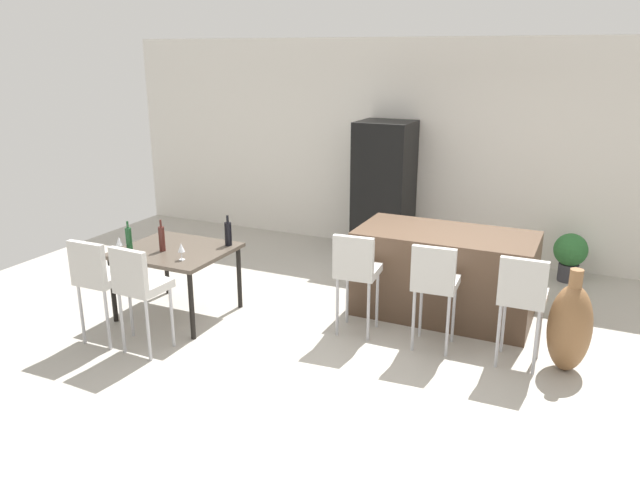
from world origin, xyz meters
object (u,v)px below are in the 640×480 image
(wine_bottle_middle, at_px, (162,238))
(wine_glass_far, at_px, (119,242))
(bar_chair_right, at_px, (523,294))
(wine_bottle_left, at_px, (129,239))
(wine_bottle_near, at_px, (228,233))
(floor_vase, at_px, (570,327))
(wine_glass_right, at_px, (181,248))
(refrigerator, at_px, (384,190))
(bar_chair_left, at_px, (356,268))
(kitchen_island, at_px, (444,274))
(dining_table, at_px, (176,255))
(bar_chair_middle, at_px, (435,280))
(potted_plant, at_px, (570,253))
(dining_chair_far, at_px, (139,283))
(dining_chair_near, at_px, (97,275))

(wine_bottle_middle, xyz_separation_m, wine_glass_far, (-0.34, -0.25, -0.01))
(bar_chair_right, height_order, wine_bottle_left, wine_bottle_left)
(bar_chair_right, relative_size, wine_bottle_near, 3.19)
(wine_bottle_middle, xyz_separation_m, floor_vase, (3.94, 0.57, -0.46))
(wine_glass_right, bearing_deg, refrigerator, 71.68)
(wine_glass_right, bearing_deg, wine_bottle_left, 178.61)
(bar_chair_left, relative_size, wine_glass_right, 6.03)
(bar_chair_right, height_order, wine_glass_far, bar_chair_right)
(kitchen_island, relative_size, bar_chair_left, 1.75)
(bar_chair_left, height_order, refrigerator, refrigerator)
(bar_chair_left, height_order, dining_table, bar_chair_left)
(kitchen_island, xyz_separation_m, wine_glass_far, (-2.99, -1.55, 0.40))
(bar_chair_middle, bearing_deg, refrigerator, 118.79)
(dining_table, height_order, wine_bottle_middle, wine_bottle_middle)
(bar_chair_middle, relative_size, wine_bottle_left, 3.34)
(wine_glass_right, bearing_deg, bar_chair_right, 10.90)
(wine_glass_far, xyz_separation_m, refrigerator, (1.73, 3.20, 0.06))
(floor_vase, relative_size, potted_plant, 1.57)
(bar_chair_middle, height_order, refrigerator, refrigerator)
(wine_bottle_middle, height_order, potted_plant, wine_bottle_middle)
(kitchen_island, bearing_deg, potted_plant, 54.61)
(wine_bottle_near, xyz_separation_m, potted_plant, (3.29, 2.50, -0.52))
(wine_glass_right, bearing_deg, bar_chair_left, 20.72)
(bar_chair_right, distance_m, floor_vase, 0.51)
(wine_glass_far, relative_size, potted_plant, 0.29)
(bar_chair_right, height_order, wine_bottle_near, wine_bottle_near)
(bar_chair_left, xyz_separation_m, refrigerator, (-0.59, 2.49, 0.22))
(bar_chair_left, distance_m, bar_chair_middle, 0.78)
(dining_chair_far, relative_size, potted_plant, 1.74)
(kitchen_island, height_order, dining_table, kitchen_island)
(dining_chair_far, bearing_deg, dining_table, 106.13)
(dining_chair_near, xyz_separation_m, wine_bottle_near, (0.69, 1.19, 0.17))
(wine_bottle_left, bearing_deg, dining_chair_near, -76.82)
(bar_chair_left, xyz_separation_m, dining_chair_near, (-2.15, -1.21, 0.00))
(wine_bottle_middle, bearing_deg, kitchen_island, 26.26)
(bar_chair_middle, distance_m, refrigerator, 2.85)
(wine_bottle_middle, height_order, floor_vase, wine_bottle_middle)
(kitchen_island, xyz_separation_m, potted_plant, (1.16, 1.64, -0.11))
(wine_bottle_left, bearing_deg, dining_chair_far, -43.73)
(bar_chair_right, relative_size, dining_chair_far, 1.00)
(kitchen_island, relative_size, bar_chair_right, 1.75)
(wine_bottle_middle, bearing_deg, dining_chair_near, -103.13)
(kitchen_island, bearing_deg, dining_chair_near, -143.97)
(wine_bottle_near, relative_size, wine_glass_far, 1.89)
(bar_chair_middle, distance_m, wine_bottle_middle, 2.80)
(dining_chair_far, xyz_separation_m, wine_bottle_middle, (-0.32, 0.75, 0.18))
(bar_chair_left, height_order, dining_chair_far, same)
(bar_chair_left, xyz_separation_m, bar_chair_middle, (0.78, -0.00, 0.00))
(dining_chair_near, xyz_separation_m, wine_glass_right, (0.53, 0.60, 0.17))
(wine_bottle_near, distance_m, wine_glass_far, 1.11)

